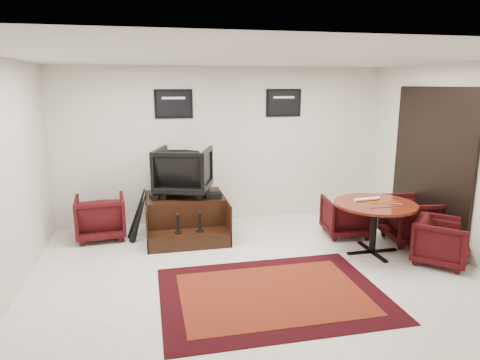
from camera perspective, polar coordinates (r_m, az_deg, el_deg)
name	(u,v)px	position (r m, az deg, el deg)	size (l,w,h in m)	color
ground	(259,274)	(5.85, 2.59, -12.46)	(6.00, 6.00, 0.00)	silver
room_shell	(289,139)	(5.58, 6.51, 5.39)	(6.02, 5.02, 2.81)	beige
area_rug	(272,294)	(5.36, 4.31, -14.89)	(2.67, 2.00, 0.01)	black
shine_podium	(185,217)	(7.25, -7.28, -4.93)	(1.29, 1.33, 0.66)	black
shine_chair	(183,169)	(7.18, -7.56, 1.53)	(0.87, 0.81, 0.89)	black
shoes_pair	(157,196)	(7.06, -10.96, -2.13)	(0.26, 0.29, 0.09)	black
polish_kit	(214,195)	(6.99, -3.55, -2.07)	(0.26, 0.18, 0.09)	black
umbrella_black	(139,218)	(7.02, -13.36, -4.98)	(0.30, 0.11, 0.80)	black
umbrella_hooked	(138,213)	(7.20, -13.51, -4.29)	(0.32, 0.12, 0.86)	black
armchair_side	(100,215)	(7.39, -18.12, -4.44)	(0.76, 0.71, 0.79)	black
meeting_table	(375,209)	(6.62, 17.55, -3.70)	(1.19, 1.19, 0.78)	#3F0E09
table_chair_back	(346,214)	(7.37, 13.94, -4.45)	(0.71, 0.66, 0.73)	black
table_chair_window	(413,217)	(7.38, 22.05, -4.64)	(0.79, 0.74, 0.81)	black
table_chair_corner	(442,239)	(6.68, 25.36, -7.16)	(0.70, 0.65, 0.72)	black
paper_roll	(367,199)	(6.67, 16.57, -2.46)	(0.05, 0.05, 0.42)	white
table_clutter	(385,204)	(6.57, 18.79, -3.02)	(0.57, 0.33, 0.01)	orange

